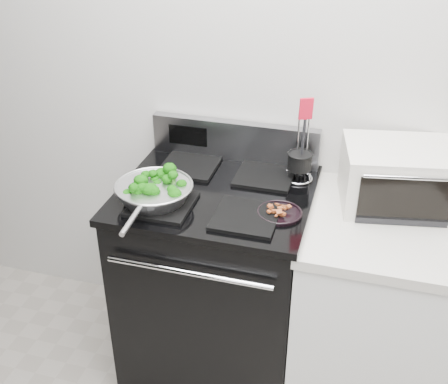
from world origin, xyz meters
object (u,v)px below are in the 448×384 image
(skillet, at_px, (154,192))
(bacon_plate, at_px, (280,211))
(utensil_holder, at_px, (300,165))
(gas_range, at_px, (217,279))
(toaster_oven, at_px, (398,177))

(skillet, distance_m, bacon_plate, 0.50)
(bacon_plate, bearing_deg, utensil_holder, 85.05)
(gas_range, xyz_separation_m, utensil_holder, (0.31, 0.19, 0.53))
(gas_range, height_order, toaster_oven, toaster_oven)
(toaster_oven, bearing_deg, utensil_holder, 163.97)
(gas_range, height_order, utensil_holder, utensil_holder)
(bacon_plate, relative_size, toaster_oven, 0.36)
(skillet, bearing_deg, utensil_holder, 30.38)
(gas_range, xyz_separation_m, skillet, (-0.21, -0.16, 0.51))
(gas_range, distance_m, toaster_oven, 0.91)
(skillet, bearing_deg, toaster_oven, 15.12)
(utensil_holder, bearing_deg, gas_range, -173.92)
(bacon_plate, height_order, utensil_holder, utensil_holder)
(skillet, height_order, toaster_oven, toaster_oven)
(toaster_oven, bearing_deg, gas_range, -178.53)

